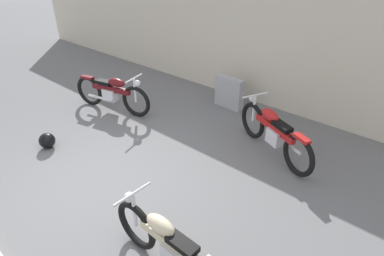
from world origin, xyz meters
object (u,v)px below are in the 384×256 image
Objects in this scene: helmet at (47,141)px; stone_marker at (229,93)px; motorcycle_cream at (171,248)px; motorcycle_maroon at (112,93)px; motorcycle_red at (274,132)px.

stone_marker is at bearing 66.75° from helmet.
motorcycle_cream reaches higher than helmet.
motorcycle_maroon reaches higher than stone_marker.
stone_marker is 2.45× the size of helmet.
motorcycle_red is (1.73, -1.08, 0.08)m from stone_marker.
helmet is 4.25m from motorcycle_red.
stone_marker is 2.04m from motorcycle_red.
motorcycle_maroon is at bearing 100.18° from helmet.
motorcycle_red reaches higher than stone_marker.
stone_marker is 0.36× the size of motorcycle_maroon.
motorcycle_red is at bearing 38.37° from helmet.
motorcycle_maroon reaches higher than helmet.
helmet is 0.15× the size of motorcycle_maroon.
stone_marker is 4.05m from helmet.
motorcycle_red is (3.65, 0.82, 0.00)m from motorcycle_maroon.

